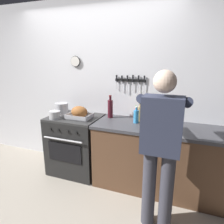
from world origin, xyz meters
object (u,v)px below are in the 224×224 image
(cutting_board, at_px, (161,126))
(bottle_olive_oil, at_px, (161,116))
(roasting_pan, at_px, (79,113))
(bottle_dish_soap, at_px, (136,116))
(stock_pot, at_px, (62,108))
(saucepan, at_px, (55,115))
(stove, at_px, (76,144))
(person_cook, at_px, (161,143))
(bottle_wine_red, at_px, (110,108))
(bottle_hot_sauce, at_px, (136,114))
(bottle_cooking_oil, at_px, (151,113))
(bottle_vinegar, at_px, (140,113))

(cutting_board, xyz_separation_m, bottle_olive_oil, (-0.02, 0.11, 0.10))
(roasting_pan, height_order, bottle_dish_soap, bottle_dish_soap)
(stock_pot, relative_size, cutting_board, 0.56)
(roasting_pan, height_order, saucepan, roasting_pan)
(stock_pot, bearing_deg, cutting_board, -3.06)
(roasting_pan, distance_m, cutting_board, 1.16)
(stove, xyz_separation_m, person_cook, (1.36, -0.64, 0.50))
(roasting_pan, relative_size, bottle_wine_red, 1.06)
(person_cook, relative_size, saucepan, 10.26)
(stove, xyz_separation_m, bottle_hot_sauce, (0.90, 0.17, 0.53))
(roasting_pan, bearing_deg, bottle_hot_sauce, 15.89)
(roasting_pan, height_order, bottle_wine_red, bottle_wine_red)
(roasting_pan, relative_size, bottle_cooking_oil, 1.42)
(stock_pot, relative_size, bottle_hot_sauce, 0.99)
(roasting_pan, height_order, bottle_cooking_oil, bottle_cooking_oil)
(bottle_wine_red, bearing_deg, bottle_hot_sauce, 4.56)
(stove, distance_m, stock_pot, 0.60)
(roasting_pan, xyz_separation_m, stock_pot, (-0.38, 0.12, 0.00))
(stock_pot, xyz_separation_m, saucepan, (0.05, -0.25, -0.03))
(bottle_olive_oil, bearing_deg, roasting_pan, -172.46)
(cutting_board, bearing_deg, stove, 179.26)
(stove, relative_size, bottle_olive_oil, 3.49)
(stock_pot, xyz_separation_m, bottle_cooking_oil, (1.36, 0.19, 0.02))
(stock_pot, xyz_separation_m, bottle_olive_oil, (1.52, 0.03, 0.02))
(bottle_vinegar, distance_m, bottle_dish_soap, 0.11)
(cutting_board, xyz_separation_m, bottle_vinegar, (-0.31, 0.16, 0.10))
(bottle_hot_sauce, bearing_deg, cutting_board, -26.57)
(bottle_cooking_oil, bearing_deg, roasting_pan, -162.76)
(cutting_board, xyz_separation_m, bottle_wine_red, (-0.75, 0.16, 0.13))
(stove, xyz_separation_m, bottle_wine_red, (0.52, 0.14, 0.59))
(roasting_pan, height_order, bottle_olive_oil, bottle_olive_oil)
(saucepan, height_order, bottle_wine_red, bottle_wine_red)
(saucepan, height_order, bottle_cooking_oil, bottle_cooking_oil)
(stock_pot, height_order, saucepan, stock_pot)
(roasting_pan, height_order, cutting_board, roasting_pan)
(saucepan, relative_size, bottle_hot_sauce, 0.79)
(saucepan, relative_size, bottle_vinegar, 0.63)
(roasting_pan, distance_m, saucepan, 0.36)
(bottle_hot_sauce, bearing_deg, bottle_vinegar, -25.19)
(bottle_wine_red, xyz_separation_m, bottle_cooking_oil, (0.57, 0.11, -0.04))
(roasting_pan, distance_m, bottle_vinegar, 0.87)
(stove, bearing_deg, person_cook, -25.17)
(stove, relative_size, roasting_pan, 2.56)
(person_cook, xyz_separation_m, saucepan, (-1.57, 0.45, 0.00))
(roasting_pan, bearing_deg, cutting_board, 1.76)
(person_cook, height_order, bottle_wine_red, person_cook)
(bottle_cooking_oil, relative_size, bottle_hot_sauce, 1.21)
(saucepan, bearing_deg, person_cook, -15.96)
(bottle_vinegar, xyz_separation_m, bottle_dish_soap, (-0.03, -0.11, -0.01))
(stove, xyz_separation_m, stock_pot, (-0.26, 0.07, 0.54))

